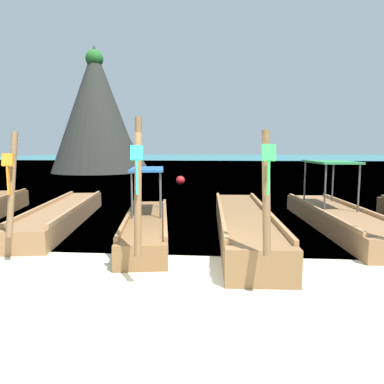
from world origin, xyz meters
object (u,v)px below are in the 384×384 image
at_px(longtail_boat_green_ribbon, 243,224).
at_px(longtail_boat_turquoise_ribbon, 147,224).
at_px(longtail_boat_orange_ribbon, 63,215).
at_px(mooring_buoy_near, 180,180).
at_px(longtail_boat_blue_ribbon, 338,217).
at_px(karst_rock, 99,113).

bearing_deg(longtail_boat_green_ribbon, longtail_boat_turquoise_ribbon, -178.10).
distance_m(longtail_boat_orange_ribbon, mooring_buoy_near, 11.91).
relative_size(longtail_boat_blue_ribbon, karst_rock, 0.61).
relative_size(longtail_boat_turquoise_ribbon, mooring_buoy_near, 11.46).
relative_size(longtail_boat_orange_ribbon, karst_rock, 0.61).
bearing_deg(longtail_boat_green_ribbon, longtail_boat_orange_ribbon, 167.19).
distance_m(longtail_boat_green_ribbon, longtail_boat_blue_ribbon, 2.98).
bearing_deg(longtail_boat_turquoise_ribbon, longtail_boat_orange_ribbon, 155.54).
xyz_separation_m(longtail_boat_turquoise_ribbon, karst_rock, (-9.56, 24.04, 5.11)).
relative_size(longtail_boat_turquoise_ribbon, karst_rock, 0.53).
xyz_separation_m(longtail_boat_turquoise_ribbon, longtail_boat_green_ribbon, (2.43, 0.08, 0.01)).
height_order(longtail_boat_orange_ribbon, mooring_buoy_near, longtail_boat_orange_ribbon).
bearing_deg(longtail_boat_blue_ribbon, longtail_boat_green_ribbon, -154.65).
distance_m(longtail_boat_turquoise_ribbon, longtail_boat_blue_ribbon, 5.31).
relative_size(longtail_boat_turquoise_ribbon, longtail_boat_blue_ribbon, 0.88).
distance_m(longtail_boat_turquoise_ribbon, longtail_boat_green_ribbon, 2.44).
relative_size(longtail_boat_green_ribbon, karst_rock, 0.62).
xyz_separation_m(longtail_boat_green_ribbon, mooring_buoy_near, (-3.11, 12.91, -0.06)).
relative_size(longtail_boat_turquoise_ribbon, longtail_boat_green_ribbon, 0.86).
bearing_deg(karst_rock, longtail_boat_orange_ribbon, -73.45).
relative_size(longtail_boat_green_ribbon, longtail_boat_blue_ribbon, 1.02).
bearing_deg(karst_rock, longtail_boat_turquoise_ribbon, -68.32).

